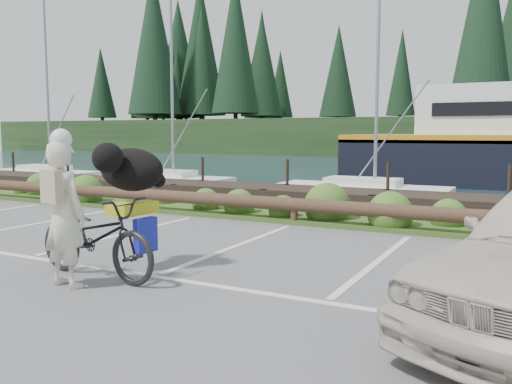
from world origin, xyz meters
TOP-DOWN VIEW (x-y plane):
  - ground at (0.00, 0.00)m, footprint 72.00×72.00m
  - harbor_backdrop at (0.39, 78.52)m, footprint 170.00×160.00m
  - vegetation_strip at (0.00, 5.30)m, footprint 34.00×1.60m
  - log_rail at (0.00, 4.60)m, footprint 32.00×0.30m
  - bicycle at (-0.71, -0.81)m, footprint 2.30×0.98m
  - cyclist at (-0.75, -1.33)m, footprint 0.75×0.53m
  - dog at (-0.64, -0.10)m, footprint 0.65×1.18m

SIDE VIEW (x-z plane):
  - harbor_backdrop at x=0.39m, z-range -15.00..15.00m
  - ground at x=0.00m, z-range 0.00..0.00m
  - log_rail at x=0.00m, z-range -0.30..0.30m
  - vegetation_strip at x=0.00m, z-range 0.00..0.10m
  - bicycle at x=-0.71m, z-range 0.00..1.18m
  - cyclist at x=-0.75m, z-range 0.00..1.95m
  - dog at x=-0.64m, z-range 1.18..1.83m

